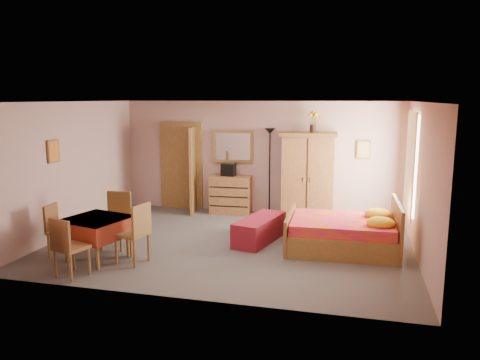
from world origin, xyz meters
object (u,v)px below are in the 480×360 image
(chest_of_drawers, at_px, (231,195))
(floor_lamp, at_px, (270,172))
(wall_mirror, at_px, (233,146))
(wardrobe, at_px, (308,176))
(chair_south, at_px, (71,247))
(sunflower_vase, at_px, (313,122))
(chair_north, at_px, (115,221))
(dining_table, at_px, (97,239))
(bench, at_px, (260,229))
(chair_west, at_px, (62,230))
(bed, at_px, (342,225))
(chair_east, at_px, (132,233))
(stereo, at_px, (228,170))

(chest_of_drawers, relative_size, floor_lamp, 0.47)
(wall_mirror, bearing_deg, wardrobe, -13.86)
(chair_south, bearing_deg, sunflower_vase, 70.42)
(chair_south, relative_size, chair_north, 0.93)
(sunflower_vase, xyz_separation_m, dining_table, (-3.19, -3.61, -1.81))
(wardrobe, distance_m, bench, 2.16)
(dining_table, relative_size, chair_west, 1.09)
(wall_mirror, xyz_separation_m, wardrobe, (1.78, -0.28, -0.59))
(wall_mirror, relative_size, wardrobe, 0.49)
(bench, relative_size, chair_north, 1.38)
(wardrobe, bearing_deg, bench, -113.22)
(bed, distance_m, chair_east, 3.64)
(dining_table, xyz_separation_m, chair_north, (-0.01, 0.63, 0.14))
(bed, relative_size, chair_west, 2.19)
(sunflower_vase, height_order, chair_north, sunflower_vase)
(chest_of_drawers, relative_size, wardrobe, 0.49)
(dining_table, bearing_deg, chest_of_drawers, 69.71)
(floor_lamp, xyz_separation_m, wardrobe, (0.89, -0.19, -0.03))
(stereo, height_order, bench, stereo)
(chest_of_drawers, relative_size, dining_table, 0.97)
(bed, height_order, chair_east, chair_east)
(bench, distance_m, chair_west, 3.51)
(wall_mirror, distance_m, wardrobe, 1.90)
(stereo, bearing_deg, chair_west, -118.61)
(sunflower_vase, height_order, chair_west, sunflower_vase)
(wardrobe, xyz_separation_m, sunflower_vase, (0.08, 0.07, 1.20))
(wall_mirror, xyz_separation_m, chair_north, (-1.35, -3.18, -1.05))
(wardrobe, relative_size, bed, 0.99)
(chest_of_drawers, distance_m, floor_lamp, 1.06)
(chest_of_drawers, height_order, chair_west, chair_west)
(wardrobe, bearing_deg, floor_lamp, 164.26)
(wall_mirror, relative_size, chair_east, 0.95)
(wardrobe, bearing_deg, chair_south, -129.05)
(chest_of_drawers, relative_size, chair_east, 0.94)
(chest_of_drawers, xyz_separation_m, chair_east, (-0.70, -3.61, 0.06))
(chest_of_drawers, height_order, bed, bed)
(bed, distance_m, chair_south, 4.54)
(wardrobe, relative_size, chair_north, 1.93)
(floor_lamp, height_order, bed, floor_lamp)
(chest_of_drawers, height_order, floor_lamp, floor_lamp)
(chair_north, bearing_deg, dining_table, 87.97)
(dining_table, relative_size, chair_south, 1.04)
(bed, height_order, chair_north, chair_north)
(bed, xyz_separation_m, chair_south, (-3.91, -2.31, 0.01))
(bench, relative_size, dining_table, 1.42)
(chest_of_drawers, relative_size, chair_north, 0.94)
(bench, bearing_deg, stereo, 120.08)
(stereo, xyz_separation_m, floor_lamp, (0.95, 0.12, -0.04))
(wardrobe, xyz_separation_m, chair_north, (-3.13, -2.91, -0.47))
(chair_south, relative_size, chair_west, 1.04)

